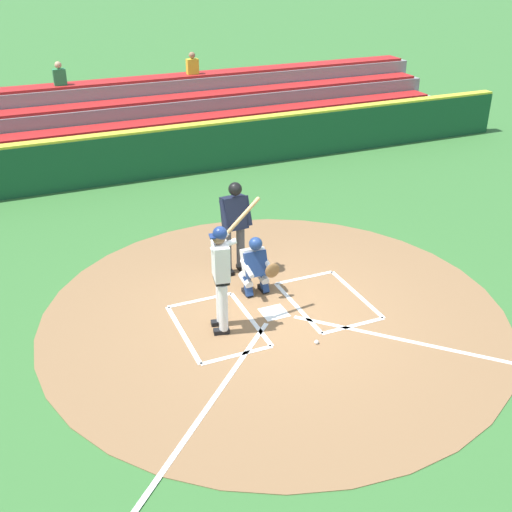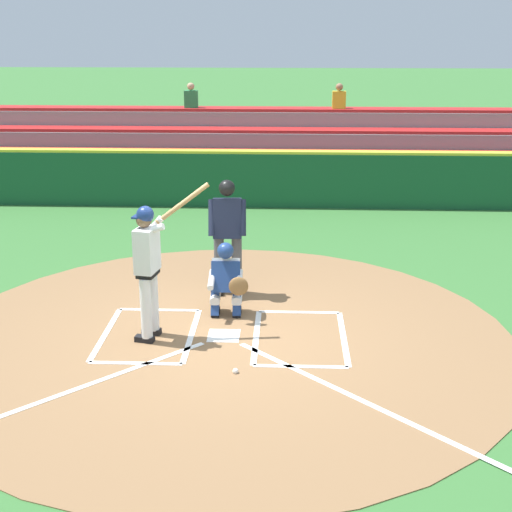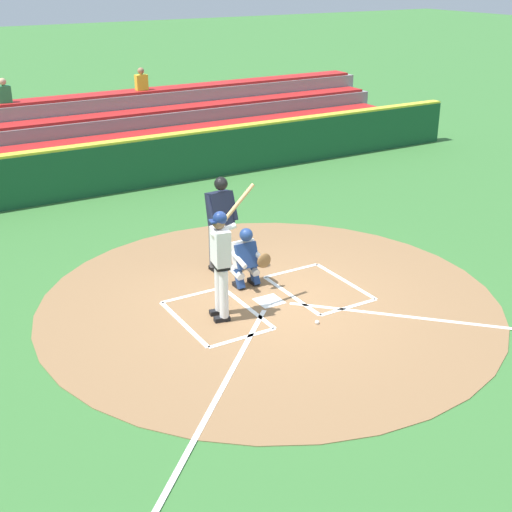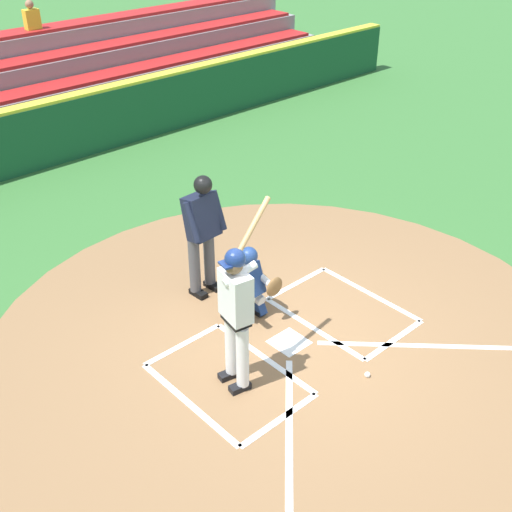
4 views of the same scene
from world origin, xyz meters
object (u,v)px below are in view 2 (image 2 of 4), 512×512
Objects in this scene: batter at (148,263)px; baseball at (236,371)px; catcher at (227,278)px; plate_umpire at (227,229)px.

batter reaches higher than baseball.
plate_umpire is (0.06, -0.89, 0.49)m from catcher.
plate_umpire reaches higher than catcher.
baseball is at bearing 96.44° from plate_umpire.
batter is 1.14× the size of plate_umpire.
catcher is 1.97m from baseball.
catcher is at bearing -82.20° from baseball.
catcher is at bearing -138.07° from batter.
batter is 28.76× the size of baseball.
plate_umpire is (-0.91, -1.76, -0.02)m from batter.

